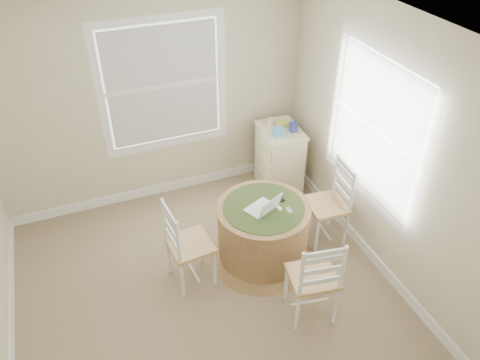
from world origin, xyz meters
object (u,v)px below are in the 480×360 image
corner_chest (279,159)px  round_table (263,230)px  chair_right (326,205)px  chair_near (313,276)px  laptop (263,208)px  chair_left (190,244)px

corner_chest → round_table: bearing=-120.0°
chair_right → chair_near: bearing=-32.5°
laptop → corner_chest: 1.37m
chair_left → chair_near: bearing=-137.0°
chair_right → corner_chest: (-0.05, 1.08, -0.05)m
round_table → chair_right: size_ratio=1.19×
chair_right → chair_left: bearing=-84.0°
round_table → chair_left: 0.79m
corner_chest → chair_left: bearing=-140.3°
chair_left → chair_near: (0.91, -0.80, 0.00)m
chair_left → corner_chest: size_ratio=1.13×
round_table → corner_chest: bearing=55.5°
chair_right → laptop: (-0.78, -0.05, 0.23)m
laptop → round_table: bearing=-148.1°
chair_near → laptop: (-0.14, 0.80, 0.23)m
chair_right → corner_chest: 1.08m
chair_near → corner_chest: 2.01m
chair_left → corner_chest: 1.87m
laptop → chair_left: bearing=-24.8°
chair_right → corner_chest: size_ratio=1.13×
laptop → chair_right: bearing=159.4°
chair_near → corner_chest: size_ratio=1.13×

